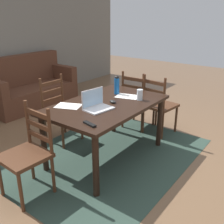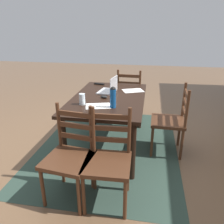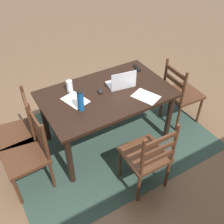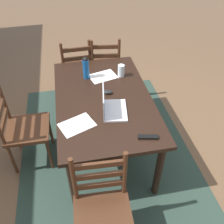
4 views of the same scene
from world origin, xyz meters
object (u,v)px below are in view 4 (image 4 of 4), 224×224
Objects in this scene: chair_left_far at (103,213)px; computer_mouse at (108,92)px; laptop at (110,106)px; chair_right_far at (78,70)px; water_bottle at (86,67)px; chair_far_head at (23,129)px; dining_table at (104,104)px; drinking_glass at (121,71)px; chair_right_near at (104,67)px; tv_remote at (148,137)px.

computer_mouse is at bearing -12.36° from chair_left_far.
chair_left_far is at bearing 165.50° from laptop.
laptop is (-1.29, -0.22, 0.35)m from chair_right_far.
chair_right_far is 3.73× the size of water_bottle.
chair_far_head is 1.25m from chair_left_far.
chair_far_head is 3.73× the size of water_bottle.
chair_left_far is (-1.06, 0.19, -0.20)m from dining_table.
laptop is at bearing -165.54° from computer_mouse.
water_bottle reaches higher than chair_far_head.
chair_right_far is at bearing -31.88° from chair_far_head.
drinking_glass is (0.58, -0.24, 0.01)m from laptop.
chair_far_head is at bearing 31.86° from chair_left_far.
chair_left_far is 3.73× the size of water_bottle.
computer_mouse reaches higher than dining_table.
chair_far_head and chair_right_near have the same top height.
computer_mouse is at bearing -166.33° from chair_right_far.
chair_right_far is 0.80m from water_bottle.
water_bottle is at bearing 84.48° from drinking_glass.
chair_right_far is at bearing 0.01° from chair_left_far.
laptop is at bearing -104.68° from chair_far_head.
dining_table is at bearing -90.05° from chair_far_head.
chair_right_far is (-0.00, 0.38, 0.00)m from chair_right_near.
chair_right_far is at bearing 10.14° from dining_table.
water_bottle is (-0.67, -0.06, 0.42)m from chair_right_far.
chair_far_head is 1.00× the size of chair_right_far.
dining_table is 1.63× the size of chair_left_far.
tv_remote is at bearing -158.50° from water_bottle.
water_bottle reaches higher than tv_remote.
laptop reaches higher than chair_far_head.
chair_right_near is 6.92× the size of drinking_glass.
water_bottle is (0.39, -0.73, 0.42)m from chair_far_head.
tv_remote is (-0.63, -0.28, 0.10)m from dining_table.
chair_right_far is at bearing 5.50° from water_bottle.
computer_mouse is (-1.01, 0.13, 0.31)m from chair_right_near.
water_bottle is at bearing -2.53° from chair_left_far.
laptop reaches higher than chair_right_far.
laptop is (0.83, -0.22, 0.35)m from chair_left_far.
drinking_glass is at bearing -17.70° from chair_left_far.
dining_table is 1.63× the size of chair_right_far.
chair_right_near and chair_right_far have the same top height.
chair_left_far is at bearing 162.30° from drinking_glass.
tv_remote is at bearing -156.28° from dining_table.
water_bottle is 1.50× the size of tv_remote.
chair_left_far reaches higher than dining_table.
chair_far_head is 1.25m from chair_right_far.
tv_remote is (-1.02, -0.40, -0.12)m from water_bottle.
tv_remote is (-0.68, -0.22, -0.01)m from computer_mouse.
computer_mouse is (0.05, -0.91, 0.31)m from chair_far_head.
computer_mouse is at bearing -86.61° from chair_far_head.
water_bottle reaches higher than dining_table.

